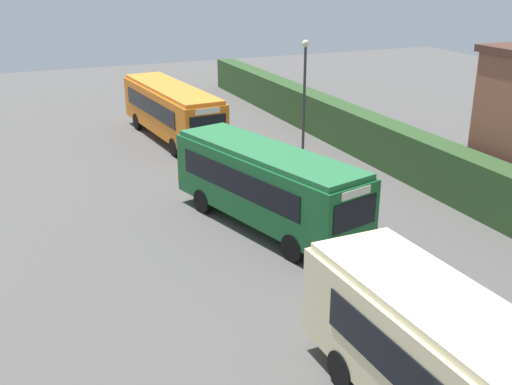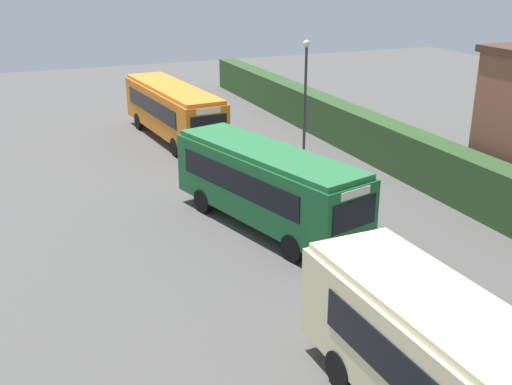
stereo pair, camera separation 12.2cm
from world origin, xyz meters
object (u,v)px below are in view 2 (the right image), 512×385
bus_orange (173,109)px  lamppost (305,88)px  traffic_cone (181,173)px  bus_green (267,183)px

bus_orange → lamppost: bearing=33.6°
bus_orange → traffic_cone: bearing=-18.0°
bus_green → lamppost: size_ratio=1.53×
bus_orange → lamppost: (6.50, 5.17, 2.00)m
bus_green → traffic_cone: (-6.83, -1.46, -1.53)m
bus_orange → bus_green: bearing=-5.6°
bus_orange → bus_green: (13.79, -0.16, 0.02)m
lamppost → bus_orange: bearing=-141.5°
traffic_cone → bus_orange: bearing=166.9°
bus_green → lamppost: lamppost is taller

